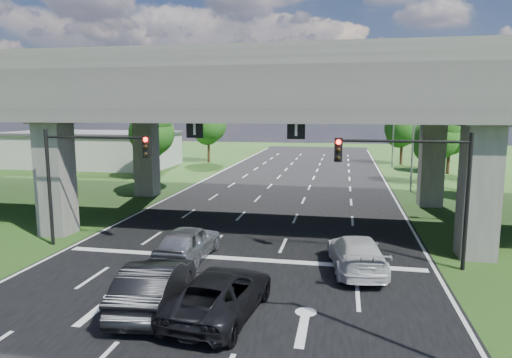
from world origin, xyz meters
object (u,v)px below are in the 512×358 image
(car_dark, at_px, (155,285))
(car_white, at_px, (356,253))
(signal_left, at_px, (86,166))
(signal_right, at_px, (416,174))
(streetlight_beyond, at_px, (390,119))
(car_silver, at_px, (188,242))
(streetlight_far, at_px, (409,123))
(car_trailing, at_px, (220,294))

(car_dark, bearing_deg, car_white, -149.34)
(car_dark, bearing_deg, signal_left, -51.31)
(signal_right, height_order, car_white, signal_right)
(signal_left, bearing_deg, streetlight_beyond, 63.57)
(signal_left, bearing_deg, car_white, -4.08)
(car_silver, relative_size, car_dark, 0.93)
(signal_right, height_order, car_dark, signal_right)
(streetlight_far, relative_size, car_white, 1.92)
(streetlight_far, xyz_separation_m, car_trailing, (-9.35, -26.36, -5.07))
(signal_left, xyz_separation_m, streetlight_beyond, (17.92, 36.06, 1.66))
(signal_left, xyz_separation_m, car_trailing, (8.57, -6.30, -3.40))
(signal_left, bearing_deg, signal_right, 0.00)
(signal_left, height_order, car_white, signal_left)
(streetlight_far, height_order, streetlight_beyond, same)
(signal_right, bearing_deg, car_trailing, -138.32)
(car_dark, height_order, car_white, car_dark)
(signal_left, distance_m, car_dark, 9.37)
(streetlight_far, bearing_deg, signal_right, -96.47)
(car_dark, bearing_deg, car_trailing, 171.73)
(car_dark, xyz_separation_m, car_trailing, (2.39, -0.09, -0.09))
(streetlight_far, bearing_deg, streetlight_beyond, 90.00)
(streetlight_beyond, distance_m, car_trailing, 43.67)
(signal_right, xyz_separation_m, streetlight_far, (2.27, 20.06, 1.66))
(streetlight_far, xyz_separation_m, car_white, (-4.70, -21.00, -5.06))
(signal_right, relative_size, car_trailing, 1.11)
(car_silver, distance_m, car_trailing, 6.14)
(car_dark, relative_size, car_trailing, 0.95)
(streetlight_far, distance_m, car_dark, 29.20)
(signal_right, bearing_deg, streetlight_beyond, 86.39)
(streetlight_beyond, bearing_deg, signal_right, -93.61)
(car_silver, relative_size, car_white, 0.91)
(signal_right, height_order, streetlight_beyond, streetlight_beyond)
(car_white, bearing_deg, car_dark, 28.97)
(car_silver, relative_size, car_trailing, 0.88)
(signal_left, bearing_deg, streetlight_far, 48.22)
(signal_right, xyz_separation_m, car_white, (-2.42, -0.94, -3.40))
(streetlight_far, bearing_deg, car_trailing, -109.53)
(car_white, bearing_deg, car_trailing, 41.21)
(streetlight_far, height_order, car_white, streetlight_far)
(streetlight_beyond, xyz_separation_m, car_white, (-4.70, -37.00, -5.06))
(signal_right, bearing_deg, signal_left, 180.00)
(car_silver, xyz_separation_m, car_dark, (0.60, -5.27, 0.03))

